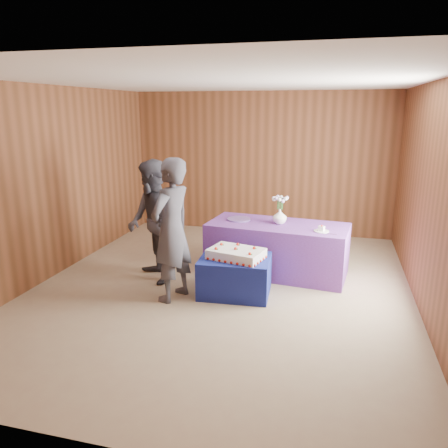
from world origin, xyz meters
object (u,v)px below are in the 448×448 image
(cake_table, at_px, (235,276))
(guest_left, at_px, (172,230))
(guest_right, at_px, (154,222))
(serving_table, at_px, (277,249))
(vase, at_px, (280,216))
(sheet_cake, at_px, (236,254))

(cake_table, height_order, guest_left, guest_left)
(guest_left, xyz_separation_m, guest_right, (-0.46, 0.50, -0.05))
(serving_table, xyz_separation_m, vase, (0.02, 0.04, 0.48))
(cake_table, relative_size, guest_left, 0.50)
(guest_right, bearing_deg, sheet_cake, 39.95)
(guest_left, bearing_deg, guest_right, -119.55)
(cake_table, bearing_deg, serving_table, 61.02)
(guest_left, bearing_deg, cake_table, 132.02)
(serving_table, xyz_separation_m, guest_left, (-1.16, -1.24, 0.53))
(cake_table, bearing_deg, sheet_cake, -38.43)
(cake_table, distance_m, vase, 1.21)
(serving_table, distance_m, guest_left, 1.78)
(serving_table, bearing_deg, guest_right, -149.62)
(sheet_cake, xyz_separation_m, guest_right, (-1.22, 0.18, 0.30))
(vase, bearing_deg, guest_left, -132.85)
(sheet_cake, height_order, guest_left, guest_left)
(guest_left, bearing_deg, serving_table, 154.64)
(cake_table, bearing_deg, guest_right, 167.96)
(sheet_cake, bearing_deg, vase, 79.20)
(cake_table, relative_size, sheet_cake, 1.13)
(vase, bearing_deg, serving_table, -115.56)
(serving_table, height_order, sheet_cake, serving_table)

